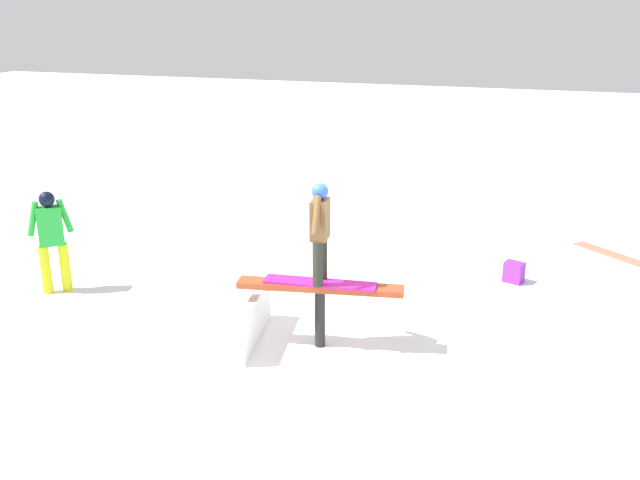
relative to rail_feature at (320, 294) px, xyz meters
The scene contains 7 objects.
ground_plane 0.74m from the rail_feature, ahead, with size 60.00×60.00×0.00m, color white.
rail_feature is the anchor object (origin of this frame).
snow_kicker_ramp 1.79m from the rail_feature, behind, with size 1.80×1.50×0.61m, color white.
main_rider_on_rail 0.80m from the rail_feature, ahead, with size 1.49×0.69×1.34m.
bystander_green 4.55m from the rail_feature, behind, with size 0.59×0.50×1.63m.
loose_snowboard_coral 6.39m from the rail_feature, 51.91° to the left, with size 1.43×0.28×0.02m, color #F06F54.
backpack_on_snow 3.92m from the rail_feature, 53.19° to the left, with size 0.30×0.22×0.34m, color purple.
Camera 1 is at (2.60, -8.14, 4.39)m, focal length 40.00 mm.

